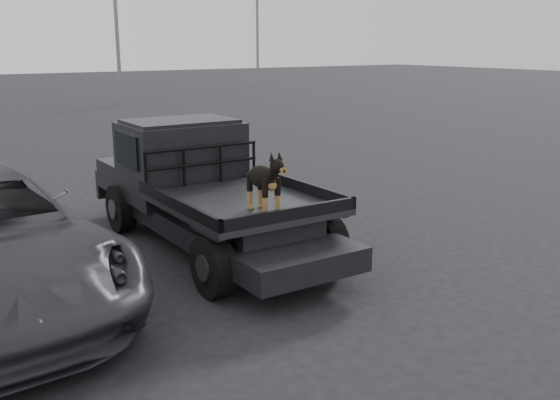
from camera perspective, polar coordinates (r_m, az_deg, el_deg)
ground at (r=8.02m, az=-1.52°, el=-7.39°), size 120.00×120.00×0.00m
flatbed_ute at (r=9.24m, az=-6.41°, el=-1.54°), size 2.00×5.40×0.92m
ute_cab at (r=9.89m, az=-9.06°, el=4.75°), size 1.72×1.30×0.88m
headache_rack at (r=9.25m, az=-7.10°, el=3.13°), size 1.80×0.08×0.55m
dog at (r=7.65m, az=-1.51°, el=1.64°), size 0.32×0.60×0.74m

